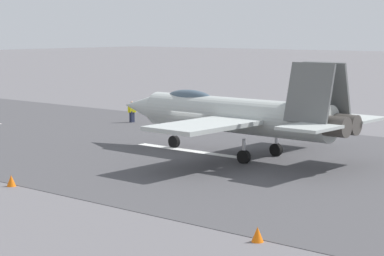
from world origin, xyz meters
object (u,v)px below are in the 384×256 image
crew_person (132,112)px  marker_cone_mid (11,181)px  marker_cone_near (258,234)px  fighter_jet (234,114)px

crew_person → marker_cone_mid: 24.41m
crew_person → marker_cone_near: size_ratio=3.13×
marker_cone_near → marker_cone_mid: same height
fighter_jet → crew_person: bearing=-25.1°
marker_cone_near → fighter_jet: bearing=-50.5°
marker_cone_near → marker_cone_mid: 14.29m
fighter_jet → marker_cone_near: fighter_jet is taller
fighter_jet → marker_cone_mid: 14.10m
marker_cone_mid → fighter_jet: bearing=-102.8°
marker_cone_near → marker_cone_mid: bearing=0.0°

